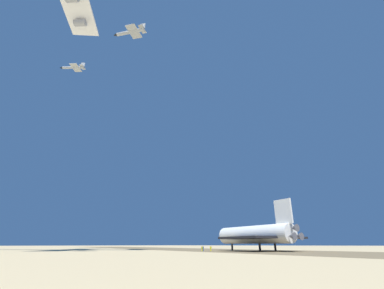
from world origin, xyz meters
name	(u,v)px	position (x,y,z in m)	size (l,w,h in m)	color
ground_plane	(244,251)	(0.00, 0.00, 0.00)	(1200.00, 1200.00, 0.00)	#D1B57F
runway_strip	(255,251)	(-4.60, 0.94, 0.01)	(440.00, 44.00, 0.02)	olive
space_shuttle	(253,235)	(-4.10, 0.76, 5.35)	(38.05, 28.63, 15.80)	white
chase_jet_left_wing	(131,32)	(27.90, 38.13, 88.80)	(14.97, 9.34, 4.00)	#999EA3
chase_jet_right_wing	(73,67)	(87.69, 34.11, 101.05)	(13.95, 11.42, 4.00)	#999EA3
ground_crew_near_nose	(211,248)	(5.66, 12.86, 0.94)	(0.63, 0.34, 1.73)	yellow
ground_crew_mid_fuselage	(202,248)	(8.07, 14.45, 0.94)	(0.39, 0.59, 1.73)	yellow
ground_crew_near_wingtip	(203,248)	(7.47, 14.66, 0.94)	(0.55, 0.42, 1.73)	#194799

